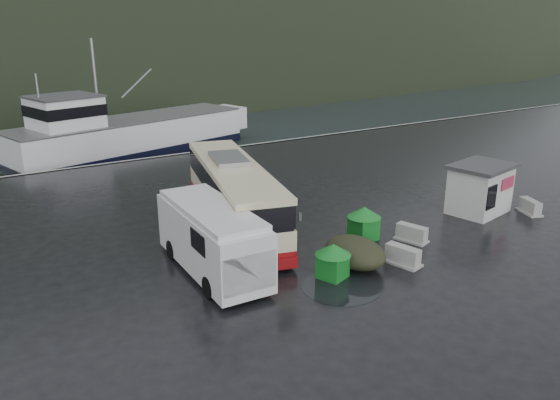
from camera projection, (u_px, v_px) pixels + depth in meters
ground at (303, 253)px, 23.35m from camera, size 160.00×160.00×0.00m
harbor_water at (1, 69)px, 111.97m from camera, size 300.00×180.00×0.02m
quay_edge at (147, 158)px, 39.46m from camera, size 160.00×0.60×1.50m
coach_bus at (235, 226)px, 26.51m from camera, size 5.70×11.92×3.27m
white_van at (213, 271)px, 21.68m from camera, size 2.48×6.67×2.76m
waste_bin_left at (332, 277)px, 21.15m from camera, size 1.29×1.29×1.40m
waste_bin_right at (363, 239)px, 24.90m from camera, size 1.13×1.13×1.54m
dome_tent at (354, 265)px, 22.23m from camera, size 2.09×2.92×1.14m
ticket_kiosk at (477, 212)px, 28.39m from camera, size 3.69×3.07×2.56m
jersey_barrier_a at (402, 264)px, 22.32m from camera, size 1.11×1.67×0.77m
jersey_barrier_b at (411, 241)px, 24.67m from camera, size 1.14×1.63×0.74m
jersey_barrier_c at (529, 213)px, 28.23m from camera, size 1.21×1.61×0.72m
fishing_trawler at (132, 139)px, 45.75m from camera, size 24.31×11.27×9.51m
puddles at (329, 324)px, 17.87m from camera, size 8.35×8.07×0.01m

